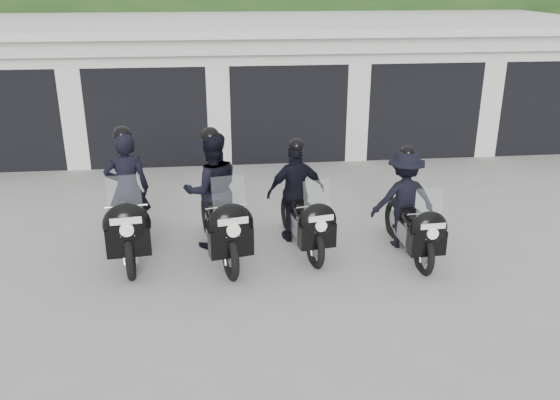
{
  "coord_description": "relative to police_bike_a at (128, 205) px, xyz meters",
  "views": [
    {
      "loc": [
        -1.6,
        -7.4,
        4.04
      ],
      "look_at": [
        -0.75,
        0.36,
        1.05
      ],
      "focal_mm": 38.0,
      "sensor_mm": 36.0,
      "label": 1
    }
  ],
  "objects": [
    {
      "name": "ground",
      "position": [
        2.98,
        -1.09,
        -0.79
      ],
      "size": [
        80.0,
        80.0,
        0.0
      ],
      "primitive_type": "plane",
      "color": "gray",
      "rests_on": "ground"
    },
    {
      "name": "garage_block",
      "position": [
        2.98,
        6.97,
        0.64
      ],
      "size": [
        16.4,
        6.8,
        2.96
      ],
      "color": "white",
      "rests_on": "ground"
    },
    {
      "name": "background_vegetation",
      "position": [
        3.35,
        11.83,
        1.98
      ],
      "size": [
        20.0,
        3.9,
        5.8
      ],
      "color": "#1A3312",
      "rests_on": "ground"
    },
    {
      "name": "police_bike_a",
      "position": [
        0.0,
        0.0,
        0.0
      ],
      "size": [
        0.84,
        2.27,
        1.98
      ],
      "rotation": [
        0.0,
        0.0,
        0.11
      ],
      "color": "black",
      "rests_on": "ground"
    },
    {
      "name": "police_bike_b",
      "position": [
        1.31,
        -0.07,
        0.05
      ],
      "size": [
        1.1,
        2.25,
        1.98
      ],
      "rotation": [
        0.0,
        0.0,
        0.21
      ],
      "color": "black",
      "rests_on": "ground"
    },
    {
      "name": "police_bike_c",
      "position": [
        2.61,
        0.05,
        -0.05
      ],
      "size": [
        1.03,
        1.98,
        1.74
      ],
      "rotation": [
        0.0,
        0.0,
        0.18
      ],
      "color": "black",
      "rests_on": "ground"
    },
    {
      "name": "police_bike_d",
      "position": [
        4.22,
        -0.34,
        -0.07
      ],
      "size": [
        1.04,
        1.94,
        1.68
      ],
      "rotation": [
        0.0,
        0.0,
        0.05
      ],
      "color": "black",
      "rests_on": "ground"
    }
  ]
}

